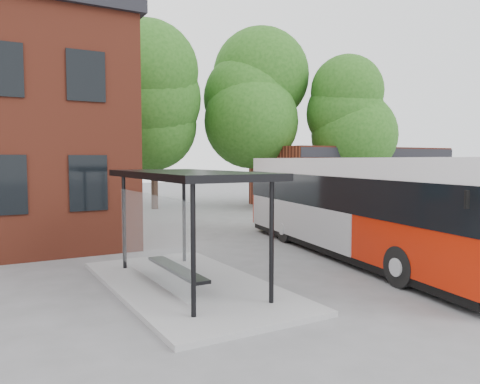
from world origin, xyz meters
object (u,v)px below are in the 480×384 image
bicycle_3 (330,205)px  bicycle_5 (348,205)px  bicycle_7 (356,202)px  city_bus (359,207)px  bicycle_0 (304,208)px  bus_shelter (188,229)px  bicycle_1 (302,204)px  bicycle_6 (329,203)px  bicycle_4 (343,206)px  bicycle_2 (322,206)px

bicycle_3 → bicycle_5: bicycle_3 is taller
bicycle_3 → bicycle_7: (2.42, 0.40, 0.04)m
city_bus → bicycle_0: (5.15, 9.60, -1.15)m
bus_shelter → bicycle_0: 15.50m
bus_shelter → bicycle_1: (12.61, 11.95, -0.94)m
bicycle_6 → bicycle_4: bearing=143.2°
bicycle_5 → bicycle_1: bearing=68.4°
bus_shelter → bicycle_5: bus_shelter is taller
bus_shelter → city_bus: (6.36, 0.75, 0.15)m
bicycle_2 → bicycle_3: 0.72m
bicycle_1 → bicycle_7: bicycle_1 is taller
bicycle_3 → bicycle_7: bearing=-86.7°
city_bus → bicycle_5: city_bus is taller
bicycle_3 → bicycle_6: size_ratio=0.95×
bicycle_6 → bicycle_7: bicycle_7 is taller
bicycle_1 → bicycle_3: bicycle_1 is taller
bicycle_1 → bicycle_2: 1.25m
bicycle_0 → bicycle_5: (3.32, 0.03, -0.01)m
bicycle_3 → bicycle_6: bearing=-44.2°
bicycle_1 → bicycle_3: (1.40, -0.93, -0.05)m
bicycle_6 → city_bus: bearing=120.5°
city_bus → bicycle_3: (7.65, 10.28, -1.15)m
bicycle_6 → bicycle_7: bearing=-130.2°
city_bus → bicycle_2: city_bus is taller
bus_shelter → bicycle_5: 18.13m
bicycle_2 → bicycle_4: bearing=-122.4°
bus_shelter → bicycle_4: (14.31, 10.22, -1.03)m
bicycle_1 → bicycle_7: bearing=-103.3°
bicycle_3 → bicycle_5: bearing=-134.4°
city_bus → bicycle_4: bearing=60.4°
bicycle_5 → bus_shelter: bearing=138.7°
city_bus → bicycle_1: city_bus is taller
bicycle_6 → bus_shelter: bearing=106.4°
bicycle_6 → bicycle_2: bearing=103.2°
bus_shelter → bicycle_3: bus_shelter is taller
city_bus → bicycle_6: city_bus is taller
bus_shelter → bicycle_7: size_ratio=4.26×
bus_shelter → bicycle_5: bearing=35.0°
bus_shelter → bicycle_2: size_ratio=4.24×
bicycle_3 → bicycle_0: bearing=99.3°
bus_shelter → bicycle_1: 17.40m
bicycle_5 → bicycle_6: bearing=16.8°
bus_shelter → bicycle_6: bus_shelter is taller
city_bus → bicycle_7: city_bus is taller
bicycle_2 → bicycle_7: bicycle_7 is taller
bicycle_0 → bicycle_7: (4.93, 1.08, 0.04)m
bus_shelter → bicycle_6: size_ratio=4.40×
bicycle_0 → bicycle_2: bicycle_0 is taller
bicycle_0 → bicycle_4: size_ratio=1.09×
city_bus → bicycle_5: bearing=59.1°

